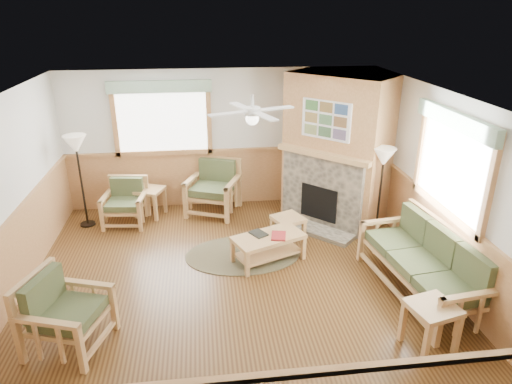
{
  "coord_description": "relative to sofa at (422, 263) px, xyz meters",
  "views": [
    {
      "loc": [
        -0.39,
        -5.64,
        3.79
      ],
      "look_at": [
        0.4,
        0.7,
        1.15
      ],
      "focal_mm": 32.0,
      "sensor_mm": 36.0,
      "label": 1
    }
  ],
  "objects": [
    {
      "name": "floor",
      "position": [
        -2.55,
        0.54,
        -0.49
      ],
      "size": [
        6.0,
        6.0,
        0.01
      ],
      "primitive_type": "cube",
      "color": "#513316",
      "rests_on": "ground"
    },
    {
      "name": "ceiling",
      "position": [
        -2.55,
        0.54,
        2.21
      ],
      "size": [
        6.0,
        6.0,
        0.01
      ],
      "primitive_type": "cube",
      "color": "white",
      "rests_on": "floor"
    },
    {
      "name": "wall_back",
      "position": [
        -2.55,
        3.54,
        0.86
      ],
      "size": [
        6.0,
        0.02,
        2.7
      ],
      "primitive_type": "cube",
      "color": "silver",
      "rests_on": "floor"
    },
    {
      "name": "wall_front",
      "position": [
        -2.55,
        -2.46,
        0.86
      ],
      "size": [
        6.0,
        0.02,
        2.7
      ],
      "primitive_type": "cube",
      "color": "silver",
      "rests_on": "floor"
    },
    {
      "name": "wall_right",
      "position": [
        0.45,
        0.54,
        0.86
      ],
      "size": [
        0.02,
        6.0,
        2.7
      ],
      "primitive_type": "cube",
      "color": "silver",
      "rests_on": "floor"
    },
    {
      "name": "wainscot",
      "position": [
        -2.55,
        0.54,
        0.06
      ],
      "size": [
        6.0,
        6.0,
        1.1
      ],
      "primitive_type": null,
      "color": "#AE7947",
      "rests_on": "floor"
    },
    {
      "name": "fireplace",
      "position": [
        -0.5,
        2.59,
        0.86
      ],
      "size": [
        3.11,
        3.11,
        2.7
      ],
      "primitive_type": null,
      "rotation": [
        0.0,
        0.0,
        -0.79
      ],
      "color": "#AE7947",
      "rests_on": "floor"
    },
    {
      "name": "window_back",
      "position": [
        -3.65,
        3.5,
        2.04
      ],
      "size": [
        1.9,
        0.16,
        1.5
      ],
      "primitive_type": null,
      "color": "white",
      "rests_on": "wall_back"
    },
    {
      "name": "window_right",
      "position": [
        0.41,
        0.34,
        2.04
      ],
      "size": [
        0.16,
        1.9,
        1.5
      ],
      "primitive_type": null,
      "color": "white",
      "rests_on": "wall_right"
    },
    {
      "name": "ceiling_fan",
      "position": [
        -2.25,
        0.84,
        2.17
      ],
      "size": [
        1.59,
        1.59,
        0.36
      ],
      "primitive_type": null,
      "rotation": [
        0.0,
        0.0,
        0.35
      ],
      "color": "white",
      "rests_on": "ceiling"
    },
    {
      "name": "sofa",
      "position": [
        0.0,
        0.0,
        0.0
      ],
      "size": [
        2.2,
        1.11,
        0.97
      ],
      "primitive_type": null,
      "rotation": [
        0.0,
        0.0,
        -1.45
      ],
      "color": "tan",
      "rests_on": "floor"
    },
    {
      "name": "armchair_back_left",
      "position": [
        -4.38,
        2.79,
        -0.07
      ],
      "size": [
        0.83,
        0.83,
        0.83
      ],
      "primitive_type": null,
      "rotation": [
        0.0,
        0.0,
        -0.13
      ],
      "color": "tan",
      "rests_on": "floor"
    },
    {
      "name": "armchair_back_right",
      "position": [
        -2.76,
        3.09,
        0.02
      ],
      "size": [
        1.17,
        1.17,
        1.01
      ],
      "primitive_type": null,
      "rotation": [
        0.0,
        0.0,
        -0.38
      ],
      "color": "tan",
      "rests_on": "floor"
    },
    {
      "name": "armchair_left",
      "position": [
        -4.59,
        -0.5,
        -0.02
      ],
      "size": [
        1.05,
        1.05,
        0.93
      ],
      "primitive_type": null,
      "rotation": [
        0.0,
        0.0,
        1.25
      ],
      "color": "tan",
      "rests_on": "floor"
    },
    {
      "name": "coffee_table",
      "position": [
        -1.97,
        1.14,
        -0.27
      ],
      "size": [
        1.23,
        0.94,
        0.44
      ],
      "primitive_type": null,
      "rotation": [
        0.0,
        0.0,
        0.4
      ],
      "color": "tan",
      "rests_on": "floor"
    },
    {
      "name": "end_table_chairs",
      "position": [
        -3.96,
        3.09,
        -0.21
      ],
      "size": [
        0.64,
        0.63,
        0.55
      ],
      "primitive_type": null,
      "rotation": [
        0.0,
        0.0,
        -0.4
      ],
      "color": "tan",
      "rests_on": "floor"
    },
    {
      "name": "end_table_sofa",
      "position": [
        -0.38,
        -1.05,
        -0.19
      ],
      "size": [
        0.63,
        0.61,
        0.59
      ],
      "primitive_type": null,
      "rotation": [
        0.0,
        0.0,
        0.24
      ],
      "color": "tan",
      "rests_on": "floor"
    },
    {
      "name": "footstool",
      "position": [
        -1.52,
        1.82,
        -0.28
      ],
      "size": [
        0.63,
        0.63,
        0.41
      ],
      "primitive_type": null,
      "rotation": [
        0.0,
        0.0,
        0.4
      ],
      "color": "tan",
      "rests_on": "floor"
    },
    {
      "name": "braided_rug",
      "position": [
        -2.35,
        1.36,
        -0.48
      ],
      "size": [
        2.34,
        2.34,
        0.01
      ],
      "primitive_type": "cylinder",
      "rotation": [
        0.0,
        0.0,
        0.3
      ],
      "color": "brown",
      "rests_on": "floor"
    },
    {
      "name": "floor_lamp_left",
      "position": [
        -5.1,
        2.81,
        0.37
      ],
      "size": [
        0.5,
        0.5,
        1.72
      ],
      "primitive_type": null,
      "rotation": [
        0.0,
        0.0,
        0.33
      ],
      "color": "black",
      "rests_on": "floor"
    },
    {
      "name": "floor_lamp_right",
      "position": [
        0.0,
        1.65,
        0.34
      ],
      "size": [
        0.46,
        0.46,
        1.65
      ],
      "primitive_type": null,
      "rotation": [
        0.0,
        0.0,
        -0.25
      ],
      "color": "black",
      "rests_on": "floor"
    },
    {
      "name": "book_red",
      "position": [
        -1.82,
        1.09,
        -0.01
      ],
      "size": [
        0.28,
        0.34,
        0.03
      ],
      "primitive_type": "cube",
      "rotation": [
        0.0,
        0.0,
        -0.21
      ],
      "color": "maroon",
      "rests_on": "coffee_table"
    },
    {
      "name": "book_dark",
      "position": [
        -2.12,
        1.21,
        -0.02
      ],
      "size": [
        0.31,
        0.33,
        0.03
      ],
      "primitive_type": "cube",
      "rotation": [
        0.0,
        0.0,
        0.54
      ],
      "color": "black",
      "rests_on": "coffee_table"
    }
  ]
}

